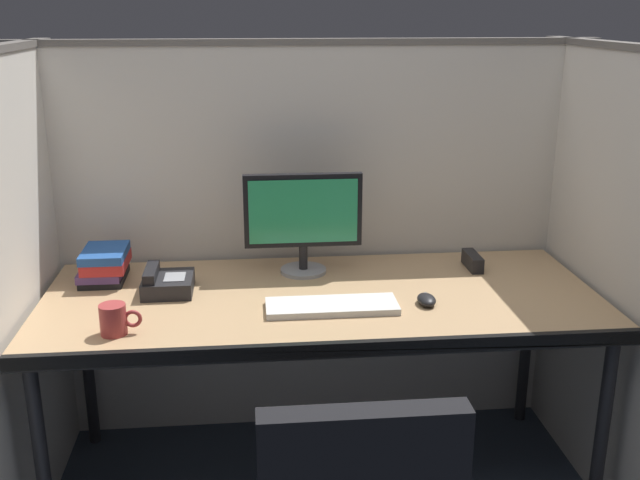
% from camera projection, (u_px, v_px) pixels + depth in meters
% --- Properties ---
extents(cubicle_partition_rear, '(2.21, 0.06, 1.57)m').
position_uv_depth(cubicle_partition_rear, '(310.00, 242.00, 2.93)').
color(cubicle_partition_rear, beige).
rests_on(cubicle_partition_rear, ground).
extents(cubicle_partition_left, '(0.06, 1.41, 1.57)m').
position_uv_depth(cubicle_partition_left, '(12.00, 303.00, 2.32)').
color(cubicle_partition_left, beige).
rests_on(cubicle_partition_left, ground).
extents(cubicle_partition_right, '(0.06, 1.41, 1.57)m').
position_uv_depth(cubicle_partition_right, '(614.00, 281.00, 2.51)').
color(cubicle_partition_right, beige).
rests_on(cubicle_partition_right, ground).
extents(desk, '(1.90, 0.80, 0.74)m').
position_uv_depth(desk, '(322.00, 309.00, 2.53)').
color(desk, tan).
rests_on(desk, ground).
extents(monitor_center, '(0.43, 0.17, 0.37)m').
position_uv_depth(monitor_center, '(303.00, 217.00, 2.67)').
color(monitor_center, gray).
rests_on(monitor_center, desk).
extents(keyboard_main, '(0.43, 0.15, 0.02)m').
position_uv_depth(keyboard_main, '(332.00, 306.00, 2.39)').
color(keyboard_main, silver).
rests_on(keyboard_main, desk).
extents(computer_mouse, '(0.06, 0.10, 0.04)m').
position_uv_depth(computer_mouse, '(426.00, 300.00, 2.43)').
color(computer_mouse, black).
rests_on(computer_mouse, desk).
extents(book_stack, '(0.17, 0.22, 0.12)m').
position_uv_depth(book_stack, '(105.00, 265.00, 2.64)').
color(book_stack, black).
rests_on(book_stack, desk).
extents(desk_phone, '(0.17, 0.19, 0.09)m').
position_uv_depth(desk_phone, '(166.00, 283.00, 2.53)').
color(desk_phone, black).
rests_on(desk_phone, desk).
extents(coffee_mug, '(0.13, 0.08, 0.09)m').
position_uv_depth(coffee_mug, '(114.00, 319.00, 2.20)').
color(coffee_mug, '#993333').
rests_on(coffee_mug, desk).
extents(red_stapler, '(0.04, 0.15, 0.06)m').
position_uv_depth(red_stapler, '(473.00, 261.00, 2.77)').
color(red_stapler, black).
rests_on(red_stapler, desk).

